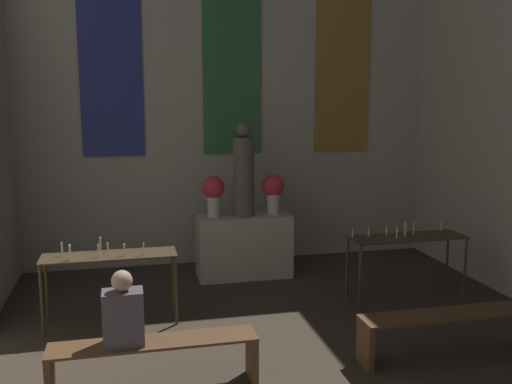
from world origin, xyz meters
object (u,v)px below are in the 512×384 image
(statue, at_px, (244,173))
(pew_back_right, at_px, (448,325))
(altar, at_px, (244,246))
(candle_rack_right, at_px, (407,244))
(person_seated, at_px, (123,313))
(flower_vase_right, at_px, (273,189))
(flower_vase_left, at_px, (213,192))
(candle_rack_left, at_px, (109,263))
(pew_back_left, at_px, (155,355))

(statue, bearing_deg, pew_back_right, -64.43)
(altar, height_order, candle_rack_right, candle_rack_right)
(altar, distance_m, pew_back_right, 3.47)
(pew_back_right, height_order, person_seated, person_seated)
(candle_rack_right, bearing_deg, pew_back_right, -103.54)
(statue, bearing_deg, flower_vase_right, 0.00)
(flower_vase_left, distance_m, candle_rack_right, 2.81)
(flower_vase_left, height_order, flower_vase_right, same)
(flower_vase_left, xyz_separation_m, candle_rack_left, (-1.46, -1.42, -0.56))
(candle_rack_right, bearing_deg, pew_back_left, -153.29)
(statue, height_order, candle_rack_left, statue)
(candle_rack_left, bearing_deg, candle_rack_right, 0.04)
(statue, xyz_separation_m, flower_vase_right, (0.45, 0.00, -0.27))
(pew_back_right, bearing_deg, candle_rack_left, 153.37)
(candle_rack_left, bearing_deg, flower_vase_right, 30.92)
(candle_rack_right, relative_size, pew_back_left, 0.82)
(flower_vase_right, xyz_separation_m, pew_back_right, (1.05, -3.13, -0.96))
(pew_back_left, bearing_deg, candle_rack_right, 26.71)
(candle_rack_right, bearing_deg, candle_rack_left, -179.96)
(statue, distance_m, candle_rack_right, 2.51)
(altar, xyz_separation_m, pew_back_left, (-1.50, -3.13, -0.12))
(altar, xyz_separation_m, candle_rack_left, (-1.91, -1.42, 0.28))
(pew_back_right, bearing_deg, flower_vase_left, 121.90)
(altar, relative_size, candle_rack_right, 0.89)
(flower_vase_left, height_order, pew_back_left, flower_vase_left)
(statue, xyz_separation_m, candle_rack_right, (1.91, -1.41, -0.82))
(candle_rack_left, xyz_separation_m, pew_back_left, (0.42, -1.71, -0.41))
(flower_vase_right, xyz_separation_m, pew_back_left, (-1.95, -3.13, -0.96))
(flower_vase_left, bearing_deg, pew_back_right, -58.10)
(altar, relative_size, person_seated, 2.02)
(candle_rack_left, bearing_deg, altar, 36.49)
(pew_back_right, bearing_deg, candle_rack_right, 76.46)
(altar, bearing_deg, flower_vase_right, 0.00)
(flower_vase_right, xyz_separation_m, candle_rack_right, (1.46, -1.41, -0.56))
(flower_vase_right, distance_m, candle_rack_right, 2.11)
(statue, relative_size, person_seated, 2.00)
(pew_back_right, xyz_separation_m, person_seated, (-3.26, 0.00, 0.43))
(pew_back_left, relative_size, person_seated, 2.76)
(statue, distance_m, flower_vase_right, 0.52)
(statue, xyz_separation_m, candle_rack_left, (-1.91, -1.42, -0.82))
(flower_vase_right, relative_size, candle_rack_right, 0.38)
(candle_rack_right, height_order, person_seated, person_seated)
(statue, bearing_deg, flower_vase_left, 180.00)
(flower_vase_left, bearing_deg, pew_back_left, -108.49)
(flower_vase_right, bearing_deg, person_seated, -125.25)
(flower_vase_left, relative_size, flower_vase_right, 1.00)
(person_seated, bearing_deg, candle_rack_left, 95.17)
(candle_rack_left, height_order, person_seated, person_seated)
(statue, distance_m, pew_back_right, 3.68)
(pew_back_left, bearing_deg, altar, 64.43)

